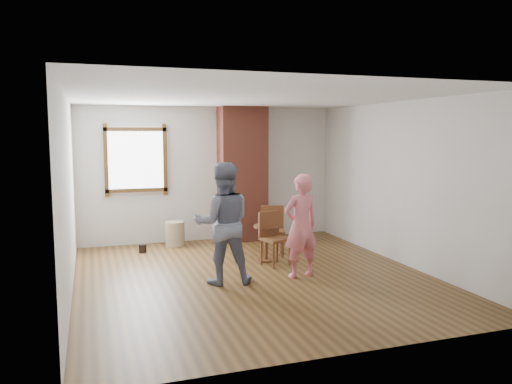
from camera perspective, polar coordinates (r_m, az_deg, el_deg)
ground at (r=7.42m, az=-0.30°, el=-9.64°), size 5.50×5.50×0.00m
room_shell at (r=7.69m, az=-2.13°, el=4.62°), size 5.04×5.52×2.62m
brick_chimney at (r=9.72m, az=-1.56°, el=2.05°), size 0.90×0.50×2.60m
stoneware_crock at (r=9.46m, az=-9.25°, el=-4.72°), size 0.44×0.44×0.46m
dark_pot at (r=9.08m, az=-12.83°, el=-6.32°), size 0.16×0.16×0.14m
dining_chair_left at (r=8.61m, az=1.91°, el=-4.10°), size 0.49×0.49×0.85m
dining_chair_right at (r=8.00m, az=1.94°, el=-4.94°), size 0.49×0.49×0.84m
side_table at (r=8.20m, az=1.15°, el=-5.16°), size 0.40×0.40×0.60m
cake_plate at (r=8.16m, az=1.15°, el=-3.78°), size 0.18×0.18×0.01m
cake_slice at (r=8.15m, az=1.22°, el=-3.54°), size 0.08×0.07×0.06m
man at (r=6.95m, az=-3.81°, el=-3.58°), size 0.91×0.76×1.70m
person_pink at (r=7.27m, az=5.15°, el=-3.87°), size 0.60×0.44×1.51m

